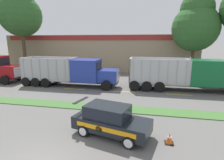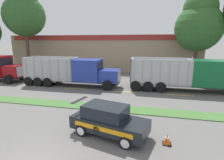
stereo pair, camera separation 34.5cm
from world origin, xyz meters
The scene contains 12 objects.
grass_verge centered at (0.00, 7.33, 0.03)m, with size 120.00×1.44×0.06m, color #477538.
centre_line_3 centered at (-8.78, 12.05, 0.00)m, with size 2.40×0.14×0.01m, color yellow.
centre_line_4 centered at (-3.38, 12.05, 0.00)m, with size 2.40×0.14×0.01m, color yellow.
centre_line_5 centered at (2.02, 12.05, 0.00)m, with size 2.40×0.14×0.01m, color yellow.
centre_line_6 centered at (7.42, 12.05, 0.00)m, with size 2.40×0.14×0.01m, color yellow.
dump_truck_lead centered at (9.18, 13.79, 1.66)m, with size 11.56×2.76×3.56m.
dump_truck_mid centered at (-3.39, 13.31, 1.58)m, with size 11.06×2.73×3.33m.
rally_car centered at (2.36, 3.59, 0.86)m, with size 4.46×2.68×1.72m.
traffic_cone centered at (5.46, 3.32, 0.27)m, with size 0.44×0.44×0.56m.
store_building_backdrop centered at (-4.32, 29.08, 3.02)m, with size 32.95×12.10×6.04m.
tree_behind_centre centered at (-15.64, 20.77, 9.61)m, with size 6.49×6.49×13.85m.
tree_behind_far_right centered at (10.37, 20.79, 7.32)m, with size 6.08×6.08×11.28m.
Camera 2 is at (4.48, -4.96, 5.06)m, focal length 28.00 mm.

